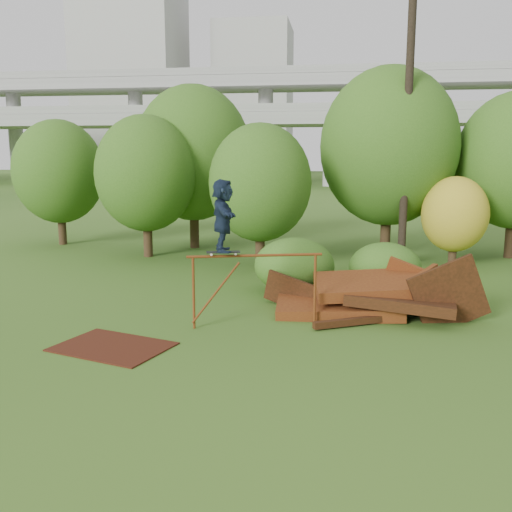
# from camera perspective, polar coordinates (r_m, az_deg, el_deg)

# --- Properties ---
(ground) EXTENTS (240.00, 240.00, 0.00)m
(ground) POSITION_cam_1_polar(r_m,az_deg,el_deg) (11.93, 2.42, -9.40)
(ground) COLOR #2D5116
(ground) RESTS_ON ground
(scrap_pile) EXTENTS (5.67, 3.11, 2.04)m
(scrap_pile) POSITION_cam_1_polar(r_m,az_deg,el_deg) (14.70, 11.18, -4.05)
(scrap_pile) COLOR #4C1C0D
(scrap_pile) RESTS_ON ground
(grind_rail) EXTENTS (3.05, 0.89, 1.72)m
(grind_rail) POSITION_cam_1_polar(r_m,az_deg,el_deg) (13.17, -0.10, -1.71)
(grind_rail) COLOR #693310
(grind_rail) RESTS_ON ground
(skateboard) EXTENTS (0.79, 0.40, 0.08)m
(skateboard) POSITION_cam_1_polar(r_m,az_deg,el_deg) (13.01, -3.29, 0.39)
(skateboard) COLOR black
(skateboard) RESTS_ON grind_rail
(skater) EXTENTS (0.85, 1.60, 1.64)m
(skater) POSITION_cam_1_polar(r_m,az_deg,el_deg) (12.90, -3.33, 4.06)
(skater) COLOR #172439
(skater) RESTS_ON skateboard
(flat_plate) EXTENTS (2.66, 2.24, 0.03)m
(flat_plate) POSITION_cam_1_polar(r_m,az_deg,el_deg) (12.45, -14.15, -8.79)
(flat_plate) COLOR #3C180D
(flat_plate) RESTS_ON ground
(tree_0) EXTENTS (3.88, 3.88, 5.48)m
(tree_0) POSITION_cam_1_polar(r_m,az_deg,el_deg) (22.49, -10.97, 8.10)
(tree_0) COLOR black
(tree_0) RESTS_ON ground
(tree_1) EXTENTS (4.91, 4.91, 6.83)m
(tree_1) POSITION_cam_1_polar(r_m,az_deg,el_deg) (24.39, -6.32, 10.16)
(tree_1) COLOR black
(tree_1) RESTS_ON ground
(tree_2) EXTENTS (3.59, 3.59, 5.06)m
(tree_2) POSITION_cam_1_polar(r_m,az_deg,el_deg) (20.02, 0.41, 7.32)
(tree_2) COLOR black
(tree_2) RESTS_ON ground
(tree_3) EXTENTS (5.24, 5.24, 7.27)m
(tree_3) POSITION_cam_1_polar(r_m,az_deg,el_deg) (22.73, 13.15, 10.60)
(tree_3) COLOR black
(tree_3) RESTS_ON ground
(tree_4) EXTENTS (2.33, 2.33, 3.22)m
(tree_4) POSITION_cam_1_polar(r_m,az_deg,el_deg) (21.42, 19.26, 3.95)
(tree_4) COLOR black
(tree_4) RESTS_ON ground
(tree_6) EXTENTS (3.91, 3.91, 5.47)m
(tree_6) POSITION_cam_1_polar(r_m,az_deg,el_deg) (26.56, -19.12, 7.97)
(tree_6) COLOR black
(tree_6) RESTS_ON ground
(shrub_left) EXTENTS (2.33, 2.15, 1.61)m
(shrub_left) POSITION_cam_1_polar(r_m,az_deg,el_deg) (16.53, 3.85, -0.95)
(shrub_left) COLOR #224512
(shrub_left) RESTS_ON ground
(shrub_right) EXTENTS (2.08, 1.91, 1.48)m
(shrub_right) POSITION_cam_1_polar(r_m,az_deg,el_deg) (16.91, 12.77, -1.16)
(shrub_right) COLOR #224512
(shrub_right) RESTS_ON ground
(utility_pole) EXTENTS (1.40, 0.28, 10.11)m
(utility_pole) POSITION_cam_1_polar(r_m,az_deg,el_deg) (20.85, 14.90, 13.00)
(utility_pole) COLOR black
(utility_pole) RESTS_ON ground
(freeway_overpass) EXTENTS (160.00, 15.00, 13.70)m
(freeway_overpass) POSITION_cam_1_polar(r_m,az_deg,el_deg) (74.37, 7.79, 15.03)
(freeway_overpass) COLOR gray
(freeway_overpass) RESTS_ON ground
(building_left) EXTENTS (18.00, 16.00, 35.00)m
(building_left) POSITION_cam_1_polar(r_m,az_deg,el_deg) (113.97, -12.25, 16.82)
(building_left) COLOR #9E9E99
(building_left) RESTS_ON ground
(building_right) EXTENTS (14.00, 14.00, 28.00)m
(building_right) POSITION_cam_1_polar(r_m,az_deg,el_deg) (114.90, -0.19, 15.24)
(building_right) COLOR #9E9E99
(building_right) RESTS_ON ground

